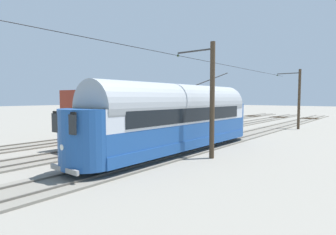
{
  "coord_description": "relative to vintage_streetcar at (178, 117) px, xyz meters",
  "views": [
    {
      "loc": [
        -15.13,
        19.08,
        3.45
      ],
      "look_at": [
        -4.31,
        5.56,
        2.23
      ],
      "focal_mm": 29.82,
      "sensor_mm": 36.0,
      "label": 1
    }
  ],
  "objects": [
    {
      "name": "catenary_pole_foreground",
      "position": [
        -2.34,
        -19.03,
        1.19
      ],
      "size": [
        2.63,
        0.28,
        6.58
      ],
      "color": "#423323",
      "rests_on": "ground"
    },
    {
      "name": "boxcar_adjacent",
      "position": [
        4.83,
        -1.33,
        -0.09
      ],
      "size": [
        2.96,
        11.24,
        3.85
      ],
      "color": "maroon",
      "rests_on": "ground"
    },
    {
      "name": "overhead_wire_run",
      "position": [
        -0.04,
        -0.63,
        3.78
      ],
      "size": [
        2.43,
        42.14,
        0.18
      ],
      "color": "black",
      "rests_on": "ground"
    },
    {
      "name": "catenary_pole_mid_near",
      "position": [
        -2.34,
        0.04,
        1.19
      ],
      "size": [
        2.63,
        0.28,
        6.58
      ],
      "color": "#423323",
      "rests_on": "ground"
    },
    {
      "name": "ground_plane",
      "position": [
        4.83,
        -5.17,
        -2.25
      ],
      "size": [
        220.0,
        220.0,
        0.0
      ],
      "primitive_type": "plane",
      "color": "gray"
    },
    {
      "name": "coach_far_siding",
      "position": [
        9.66,
        -6.48,
        -0.09
      ],
      "size": [
        2.96,
        11.65,
        3.85
      ],
      "color": "tan",
      "rests_on": "ground"
    },
    {
      "name": "track_third_siding",
      "position": [
        9.66,
        -5.49,
        -2.2
      ],
      "size": [
        2.8,
        80.0,
        0.18
      ],
      "color": "slate",
      "rests_on": "ground"
    },
    {
      "name": "track_end_bumper",
      "position": [
        4.83,
        -17.73,
        -1.85
      ],
      "size": [
        1.8,
        0.6,
        0.8
      ],
      "primitive_type": "cube",
      "color": "#B2A519",
      "rests_on": "ground"
    },
    {
      "name": "track_adjacent_siding",
      "position": [
        4.83,
        -5.49,
        -2.2
      ],
      "size": [
        2.8,
        80.0,
        0.18
      ],
      "color": "slate",
      "rests_on": "ground"
    },
    {
      "name": "track_streetcar_siding",
      "position": [
        -0.0,
        -5.49,
        -2.2
      ],
      "size": [
        2.8,
        80.0,
        0.18
      ],
      "color": "slate",
      "rests_on": "ground"
    },
    {
      "name": "vintage_streetcar",
      "position": [
        0.0,
        0.0,
        0.0
      ],
      "size": [
        2.65,
        15.82,
        5.28
      ],
      "color": "#1E4C93",
      "rests_on": "ground"
    }
  ]
}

